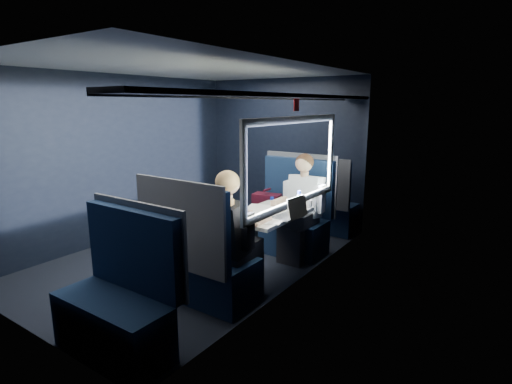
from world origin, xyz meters
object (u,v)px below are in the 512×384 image
Objects in this scene: table at (266,219)px; seat_bay_near at (289,218)px; cup at (309,204)px; bottle_small at (299,203)px; seat_bay_far at (200,262)px; man at (301,202)px; woman at (231,231)px; laptop at (292,212)px; seat_row_front at (321,205)px; seat_row_back at (120,301)px.

seat_bay_near reaches higher than table.
table is 0.55m from cup.
table is at bearing -146.12° from bottle_small.
man is at bearing 80.97° from seat_bay_far.
woman is 14.00× the size of cup.
woman is (0.00, -1.41, 0.01)m from man.
table is 0.71m from woman.
woman is at bearing -84.55° from table.
bottle_small is at bearing -65.25° from man.
seat_bay_far is at bearing -114.07° from bottle_small.
seat_bay_near is 1.75m from seat_bay_far.
laptop is at bearing -6.56° from table.
woman reaches higher than laptop.
seat_row_front is 1.00× the size of seat_row_back.
seat_row_front is at bearing 102.83° from man.
seat_row_back reaches higher than bottle_small.
seat_row_back is (0.00, -3.59, 0.00)m from seat_row_front.
bottle_small is (0.48, -1.60, 0.44)m from seat_row_front.
seat_bay_far reaches higher than seat_row_back.
seat_bay_far is 1.06m from laptop.
seat_row_front reaches higher than table.
seat_bay_near is 0.44m from man.
seat_row_front is (0.02, 0.92, -0.01)m from seat_bay_near.
seat_bay_far is 0.95× the size of man.
seat_row_front is at bearing 90.00° from seat_bay_far.
woman reaches higher than table.
man is 0.56m from bottle_small.
seat_row_front is at bearing 106.13° from laptop.
seat_row_front is at bearing 90.00° from seat_row_back.
bottle_small is 0.25m from cup.
man is at bearing 131.64° from cup.
seat_row_back reaches higher than laptop.
seat_row_front is 0.88× the size of woman.
seat_row_front is 0.88× the size of man.
woman reaches higher than cup.
man is (0.25, -1.10, 0.31)m from seat_row_front.
laptop is at bearing -58.85° from seat_bay_near.
seat_row_front is (0.00, 2.67, -0.00)m from seat_bay_far.
seat_bay_far is at bearing -101.78° from table.
seat_row_back reaches higher than table.
seat_bay_near and seat_bay_far have the same top height.
cup is (0.48, 1.31, 0.37)m from seat_bay_far.
man reaches higher than laptop.
seat_bay_near is at bearing 126.64° from bottle_small.
woman is at bearing -90.00° from man.
seat_bay_far is at bearing 90.00° from seat_row_back.
table is 0.86× the size of seat_row_front.
man is at bearing 110.84° from laptop.
seat_bay_near is 1.09× the size of seat_row_front.
laptop is (0.53, 1.76, 0.39)m from seat_row_back.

